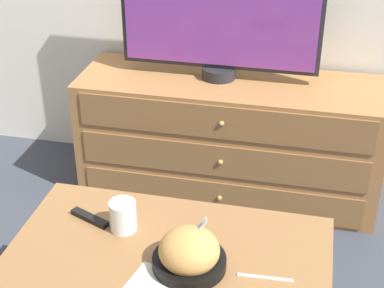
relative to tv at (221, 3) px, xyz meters
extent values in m
plane|color=#383D47|center=(0.06, 0.23, -0.97)|extent=(12.00, 12.00, 0.00)
cube|color=#9E6B3D|center=(0.07, -0.03, -0.66)|extent=(1.46, 0.47, 0.61)
cube|color=brown|center=(0.07, -0.27, -0.87)|extent=(1.34, 0.01, 0.16)
sphere|color=tan|center=(0.07, -0.27, -0.87)|extent=(0.02, 0.02, 0.02)
cube|color=brown|center=(0.07, -0.27, -0.66)|extent=(1.34, 0.01, 0.16)
sphere|color=tan|center=(0.07, -0.27, -0.66)|extent=(0.02, 0.02, 0.02)
cube|color=brown|center=(0.07, -0.27, -0.46)|extent=(1.34, 0.01, 0.16)
sphere|color=tan|center=(0.07, -0.27, -0.46)|extent=(0.02, 0.02, 0.02)
cylinder|color=#232328|center=(0.00, 0.00, -0.33)|extent=(0.16, 0.16, 0.05)
cube|color=#232328|center=(0.00, 0.00, 0.02)|extent=(0.93, 0.04, 0.64)
cube|color=#7A3893|center=(0.00, -0.02, 0.02)|extent=(0.89, 0.01, 0.60)
cube|color=olive|center=(0.05, -1.17, -0.48)|extent=(1.02, 0.60, 0.02)
cylinder|color=brown|center=(-0.42, -0.91, -0.73)|extent=(0.04, 0.04, 0.48)
cylinder|color=brown|center=(0.53, -0.91, -0.73)|extent=(0.04, 0.04, 0.48)
cylinder|color=black|center=(0.13, -1.22, -0.45)|extent=(0.23, 0.23, 0.04)
ellipsoid|color=tan|center=(0.13, -1.22, -0.40)|extent=(0.19, 0.19, 0.13)
cube|color=white|center=(0.12, -1.19, -0.38)|extent=(0.09, 0.04, 0.11)
cube|color=white|center=(0.16, -1.18, -0.33)|extent=(0.03, 0.03, 0.03)
cylinder|color=#9E6638|center=(-0.12, -1.08, -0.43)|extent=(0.08, 0.08, 0.07)
cylinder|color=white|center=(-0.12, -1.08, -0.41)|extent=(0.09, 0.09, 0.11)
cube|color=silver|center=(0.05, -1.32, -0.46)|extent=(0.17, 0.17, 0.00)
cube|color=white|center=(0.36, -1.22, -0.46)|extent=(0.17, 0.02, 0.00)
cube|color=black|center=(-0.25, -1.06, -0.46)|extent=(0.15, 0.09, 0.02)
camera|label=1|loc=(0.44, -2.56, 0.76)|focal=55.00mm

